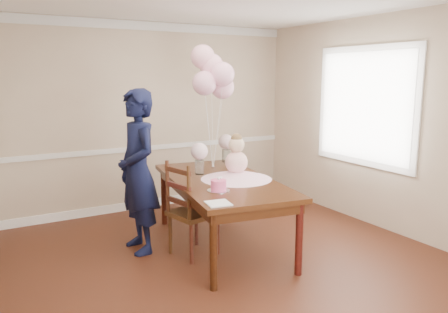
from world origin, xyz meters
TOP-DOWN VIEW (x-y plane):
  - floor at (0.00, 0.00)m, footprint 4.50×5.00m
  - wall_back at (0.00, 2.50)m, footprint 4.50×0.02m
  - wall_right at (2.25, 0.00)m, footprint 0.02×5.00m
  - chair_rail_trim at (0.00, 2.49)m, footprint 4.50×0.02m
  - crown_molding at (0.00, 2.49)m, footprint 4.50×0.02m
  - baseboard_trim at (0.00, 2.49)m, footprint 4.50×0.02m
  - window_frame at (2.23, 0.50)m, footprint 0.02×1.66m
  - window_blinds at (2.21, 0.50)m, footprint 0.01×1.50m
  - dining_table_top at (0.15, 0.64)m, footprint 1.38×2.26m
  - table_apron at (0.15, 0.64)m, footprint 1.26×2.14m
  - table_leg_fl at (-0.44, -0.26)m, footprint 0.08×0.08m
  - table_leg_fr at (0.44, -0.39)m, footprint 0.08×0.08m
  - table_leg_bl at (-0.14, 1.67)m, footprint 0.08×0.08m
  - table_leg_br at (0.74, 1.53)m, footprint 0.08×0.08m
  - baby_skirt at (0.30, 0.56)m, footprint 0.92×0.92m
  - baby_torso at (0.30, 0.56)m, footprint 0.25×0.25m
  - baby_head at (0.30, 0.56)m, footprint 0.18×0.18m
  - baby_hair at (0.30, 0.56)m, footprint 0.13×0.13m
  - cake_platter at (-0.13, 0.20)m, footprint 0.27×0.27m
  - birthday_cake at (-0.13, 0.20)m, footprint 0.18×0.18m
  - cake_flower_a at (-0.13, 0.20)m, footprint 0.03×0.03m
  - cake_flower_b at (-0.10, 0.22)m, footprint 0.03×0.03m
  - rose_vase_near at (0.04, 0.98)m, footprint 0.12×0.12m
  - roses_near at (0.04, 0.98)m, footprint 0.20×0.20m
  - rose_vase_far at (0.69, 1.47)m, footprint 0.12×0.12m
  - roses_far at (0.69, 1.47)m, footprint 0.20×0.20m
  - napkin at (-0.36, -0.19)m, footprint 0.24×0.24m
  - balloon_weight at (0.34, 1.20)m, footprint 0.05×0.05m
  - balloon_a at (0.24, 1.21)m, footprint 0.30×0.30m
  - balloon_b at (0.44, 1.13)m, footprint 0.30×0.30m
  - balloon_c at (0.38, 1.30)m, footprint 0.30×0.30m
  - balloon_d at (0.28, 1.34)m, footprint 0.30×0.30m
  - balloon_e at (0.51, 1.26)m, footprint 0.30×0.30m
  - balloon_ribbon_a at (0.29, 1.21)m, footprint 0.10×0.02m
  - balloon_ribbon_b at (0.39, 1.16)m, footprint 0.10×0.07m
  - balloon_ribbon_c at (0.36, 1.25)m, footprint 0.04×0.10m
  - balloon_ribbon_d at (0.31, 1.27)m, footprint 0.07×0.12m
  - balloon_ribbon_e at (0.43, 1.23)m, footprint 0.16×0.05m
  - dining_chair_seat at (-0.23, 0.58)m, footprint 0.55×0.55m
  - chair_leg_fl at (-0.37, 0.36)m, footprint 0.05×0.05m
  - chair_leg_fr at (-0.01, 0.44)m, footprint 0.05×0.05m
  - chair_leg_bl at (-0.46, 0.72)m, footprint 0.05×0.05m
  - chair_leg_br at (-0.09, 0.81)m, footprint 0.05×0.05m
  - chair_back_post_l at (-0.39, 0.35)m, footprint 0.05×0.05m
  - chair_back_post_r at (-0.48, 0.72)m, footprint 0.05×0.05m
  - chair_slat_low at (-0.43, 0.53)m, footprint 0.12×0.41m
  - chair_slat_mid at (-0.43, 0.53)m, footprint 0.12×0.41m
  - chair_slat_top at (-0.43, 0.53)m, footprint 0.12×0.41m
  - woman at (-0.71, 0.99)m, footprint 0.47×0.68m

SIDE VIEW (x-z plane):
  - floor at x=0.00m, z-range 0.00..0.00m
  - baseboard_trim at x=0.00m, z-range 0.00..0.12m
  - chair_leg_fl at x=-0.37m, z-range 0.00..0.45m
  - chair_leg_fr at x=-0.01m, z-range 0.00..0.45m
  - chair_leg_bl at x=-0.46m, z-range 0.00..0.45m
  - chair_leg_br at x=-0.09m, z-range 0.00..0.45m
  - table_leg_fl at x=-0.44m, z-range 0.00..0.74m
  - table_leg_fr at x=0.44m, z-range 0.00..0.74m
  - table_leg_bl at x=-0.14m, z-range 0.00..0.74m
  - table_leg_br at x=0.74m, z-range 0.00..0.74m
  - dining_chair_seat at x=-0.23m, z-range 0.44..0.49m
  - chair_slat_low at x=-0.43m, z-range 0.62..0.67m
  - table_apron at x=0.15m, z-range 0.64..0.74m
  - chair_back_post_l at x=-0.39m, z-range 0.48..1.06m
  - chair_back_post_r at x=-0.48m, z-range 0.48..1.06m
  - dining_table_top at x=0.15m, z-range 0.74..0.80m
  - cake_platter at x=-0.13m, z-range 0.80..0.80m
  - napkin at x=-0.36m, z-range 0.80..0.81m
  - balloon_weight at x=0.34m, z-range 0.80..0.82m
  - chair_slat_mid at x=-0.43m, z-range 0.78..0.83m
  - baby_skirt at x=0.30m, z-range 0.80..0.90m
  - birthday_cake at x=-0.13m, z-range 0.80..0.91m
  - rose_vase_near at x=0.04m, z-range 0.80..0.96m
  - rose_vase_far at x=0.69m, z-range 0.80..0.96m
  - chair_rail_trim at x=0.00m, z-range 0.86..0.94m
  - woman at x=-0.71m, z-range 0.00..1.81m
  - cake_flower_a at x=-0.13m, z-range 0.91..0.94m
  - cake_flower_b at x=-0.10m, z-range 0.91..0.94m
  - chair_slat_top at x=-0.43m, z-range 0.95..1.00m
  - baby_torso at x=0.30m, z-range 0.86..1.11m
  - roses_near at x=0.04m, z-range 0.97..1.17m
  - roses_far at x=0.69m, z-range 0.97..1.17m
  - baby_head at x=0.30m, z-range 1.10..1.28m
  - balloon_ribbon_e at x=0.43m, z-range 0.81..1.64m
  - baby_hair at x=0.30m, z-range 1.19..1.31m
  - balloon_ribbon_a at x=0.29m, z-range 0.81..1.69m
  - balloon_ribbon_b at x=0.39m, z-range 0.81..1.80m
  - wall_back at x=0.00m, z-range 0.00..2.70m
  - wall_right at x=2.25m, z-range 0.00..2.70m
  - balloon_ribbon_c at x=0.36m, z-range 0.81..1.91m
  - balloon_ribbon_d at x=0.31m, z-range 0.81..2.01m
  - window_frame at x=2.23m, z-range 0.77..2.33m
  - window_blinds at x=2.21m, z-range 0.85..2.25m
  - balloon_e at x=0.51m, z-range 1.65..1.95m
  - balloon_a at x=0.24m, z-range 1.71..2.00m
  - balloon_b at x=0.44m, z-range 1.81..2.11m
  - balloon_c at x=0.38m, z-range 1.92..2.22m
  - balloon_d at x=0.28m, z-range 2.03..2.32m
  - crown_molding at x=0.00m, z-range 2.57..2.69m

